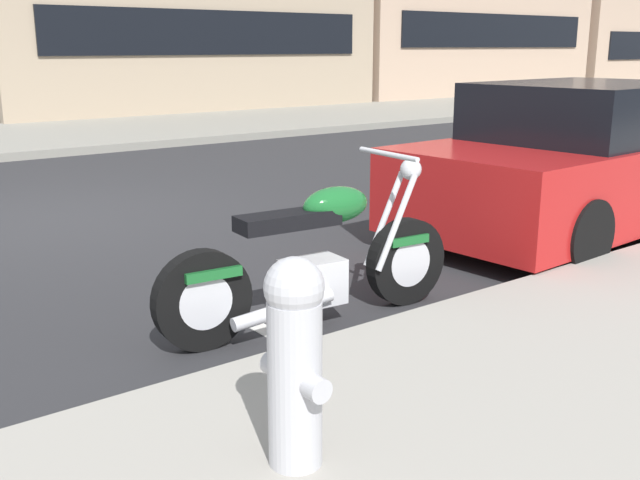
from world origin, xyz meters
name	(u,v)px	position (x,y,z in m)	size (l,w,h in m)	color
ground_plane	(54,219)	(0.00, 0.00, 0.00)	(260.00, 260.00, 0.00)	#28282B
sidewalk_far_curb	(406,111)	(12.00, 7.06, 0.07)	(120.00, 5.00, 0.14)	gray
parking_stall_stripe	(254,324)	(0.00, -3.96, 0.00)	(0.12, 2.20, 0.01)	silver
parked_motorcycle	(316,262)	(0.34, -4.18, 0.42)	(2.19, 0.62, 1.11)	black
parked_car_second_in_row	(591,162)	(4.17, -3.70, 0.67)	(4.59, 2.01, 1.46)	#AD1919
fire_hydrant	(295,357)	(-0.91, -5.68, 0.60)	(0.24, 0.36, 0.88)	#B7B7BC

